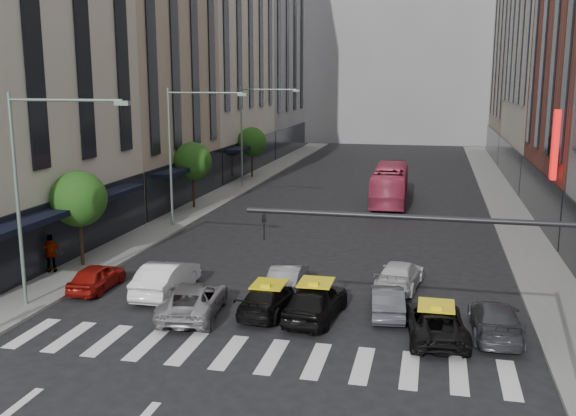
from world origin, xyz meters
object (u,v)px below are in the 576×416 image
Objects in this scene: car_red at (97,277)px; streetlamp_mid at (183,139)px; streetlamp_near at (35,172)px; bus at (390,185)px; taxi_left at (269,299)px; streetlamp_far at (252,123)px; taxi_center at (316,301)px; pedestrian_far at (51,253)px; car_white_front at (166,278)px.

streetlamp_mid is at bearing -87.76° from car_red.
streetlamp_near is 0.83× the size of bus.
streetlamp_near reaches higher than car_red.
bus is (3.17, 26.02, 0.89)m from taxi_left.
streetlamp_mid is 1.00× the size of streetlamp_far.
streetlamp_near is 12.65m from taxi_center.
taxi_center is at bearing 146.93° from pedestrian_far.
pedestrian_far reaches higher than taxi_center.
taxi_center is 26.29m from bus.
streetlamp_near and streetlamp_mid have the same top height.
streetlamp_far is 14.03m from bus.
car_red is at bearing -86.33° from streetlamp_mid.
streetlamp_mid is at bearing -90.00° from streetlamp_far.
taxi_left is 12.33m from pedestrian_far.
bus reaches higher than taxi_center.
bus is 27.74m from pedestrian_far.
pedestrian_far is at bearing 55.62° from bus.
taxi_left is at bearing 170.92° from car_red.
streetlamp_mid is 4.66× the size of pedestrian_far.
car_red is 3.43m from car_white_front.
streetlamp_near is 2.10× the size of taxi_left.
bus is at bearing -109.23° from car_white_front.
bus is at bearing -144.03° from pedestrian_far.
taxi_center is (11.48, -30.55, -5.13)m from streetlamp_far.
streetlamp_near is at bearing -90.00° from streetlamp_far.
taxi_left is (9.44, 1.68, -5.28)m from streetlamp_near.
bus is (1.14, 26.25, 0.74)m from taxi_center.
pedestrian_far reaches higher than car_red.
taxi_left is 2.05m from taxi_center.
car_red is 3.81m from pedestrian_far.
car_white_front is 26.10m from bus.
car_white_front is (4.26, 2.98, -5.14)m from streetlamp_near.
streetlamp_mid is 12.73m from pedestrian_far.
taxi_center reaches higher than car_white_front.
streetlamp_mid is 2.10× the size of taxi_left.
pedestrian_far is at bearing -27.22° from car_red.
car_red is 0.34× the size of bus.
car_white_front is at bearing 34.99° from streetlamp_near.
streetlamp_near is at bearing 14.87° from taxi_left.
streetlamp_near is at bearing 34.42° from car_white_front.
taxi_center is at bearing 171.14° from car_red.
taxi_left is 26.23m from bus.
car_white_front is (4.26, -29.02, -5.14)m from streetlamp_far.
streetlamp_far is at bearing 90.00° from streetlamp_near.
taxi_left is (9.44, -14.32, -5.28)m from streetlamp_mid.
streetlamp_far is 33.03m from taxi_center.
taxi_left is (5.18, -1.30, -0.15)m from car_white_front.
streetlamp_mid is 17.76m from bus.
car_white_front reaches higher than taxi_left.
taxi_center is at bearing 7.21° from streetlamp_near.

